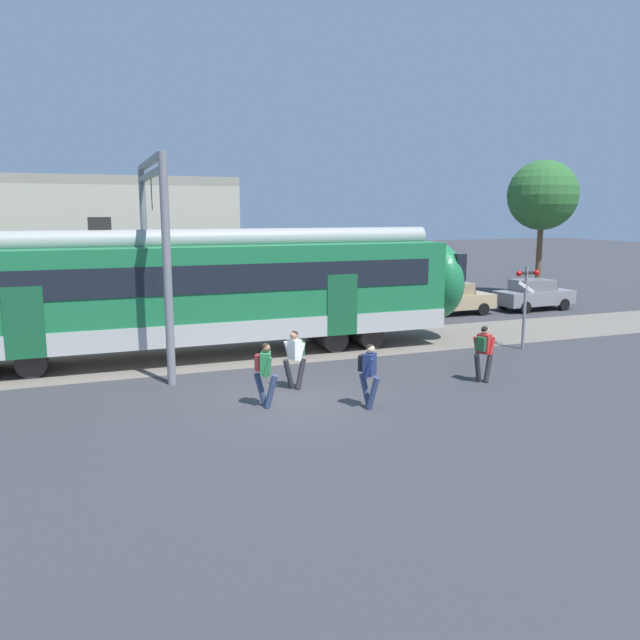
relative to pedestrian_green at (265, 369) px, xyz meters
The scene contains 11 objects.
ground_plane 1.33m from the pedestrian_green, 20.46° to the left, with size 160.00×160.00×0.00m, color #38383D.
pedestrian_green is the anchor object (origin of this frame).
pedestrian_white 1.79m from the pedestrian_green, 46.08° to the left, with size 0.70×0.53×1.67m.
pedestrian_navy 2.61m from the pedestrian_green, 22.94° to the right, with size 0.50×0.69×1.67m.
pedestrian_red 6.54m from the pedestrian_green, ahead, with size 0.71×0.52×1.67m.
parked_car_tan 16.37m from the pedestrian_green, 41.04° to the left, with size 4.03×1.81×1.54m.
parked_car_grey 19.98m from the pedestrian_green, 31.74° to the left, with size 4.08×1.92×1.54m.
catenary_gantry 7.30m from the pedestrian_green, 107.27° to the left, with size 0.24×6.64×6.53m.
crossing_signal 11.10m from the pedestrian_green, 17.03° to the left, with size 0.96×0.22×3.00m.
background_building 16.95m from the pedestrian_green, 113.79° to the left, with size 18.66×5.00×9.20m.
street_tree_right 25.47m from the pedestrian_green, 35.16° to the left, with size 3.93×3.93×7.78m.
Camera 1 is at (-4.93, -15.05, 4.90)m, focal length 35.00 mm.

